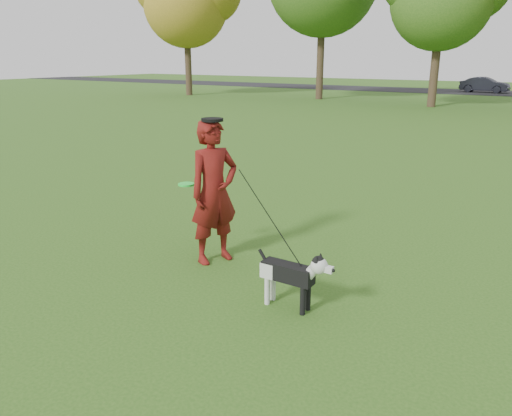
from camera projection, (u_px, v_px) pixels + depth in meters
The scene contains 5 objects.
ground at pixel (241, 276), 6.70m from camera, with size 120.00×120.00×0.00m, color #285116.
man at pixel (214, 192), 6.94m from camera, with size 0.74×0.49×2.03m, color #60130D.
dog at pixel (294, 272), 5.70m from camera, with size 0.99×0.20×0.75m.
car_mid at pixel (485, 85), 40.46m from camera, with size 1.30×3.72×1.22m, color black.
man_held_items at pixel (269, 216), 6.07m from camera, with size 2.32×0.83×1.54m.
Camera 1 is at (3.50, -5.05, 2.82)m, focal length 35.00 mm.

